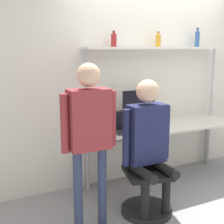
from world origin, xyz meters
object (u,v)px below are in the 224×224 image
bottle_red (114,40)px  person_standing (89,126)px  bottle_blue (197,39)px  laptop (123,126)px  cell_phone (142,129)px  office_chair (146,186)px  monitor (139,106)px  person_seated (148,136)px  bottle_amber (158,40)px

bottle_red → person_standing: bearing=-129.7°
bottle_red → bottle_blue: 1.30m
laptop → person_standing: (-0.68, -0.57, 0.21)m
cell_phone → bottle_red: (-0.28, 0.24, 1.09)m
office_chair → bottle_blue: bottle_blue is taller
office_chair → bottle_red: (-0.00, 0.78, 1.58)m
monitor → bottle_blue: size_ratio=1.95×
monitor → person_seated: 0.88m
person_seated → bottle_red: size_ratio=7.60×
bottle_red → office_chair: bearing=-89.8°
monitor → bottle_red: 0.91m
office_chair → bottle_red: bearing=90.2°
bottle_red → bottle_amber: size_ratio=0.99×
laptop → person_seated: person_seated is taller
person_standing → bottle_red: bottle_red is taller
person_standing → bottle_amber: 1.73m
monitor → bottle_red: size_ratio=2.62×
laptop → bottle_amber: bearing=19.6°
bottle_amber → person_standing: bearing=-148.8°
monitor → cell_phone: bearing=-109.1°
laptop → person_seated: 0.60m
person_seated → bottle_blue: bottle_blue is taller
laptop → person_standing: person_standing is taller
office_chair → monitor: bearing=65.1°
office_chair → bottle_blue: size_ratio=3.62×
monitor → office_chair: size_ratio=0.54×
person_standing → bottle_amber: (1.31, 0.79, 0.82)m
office_chair → person_seated: person_seated is taller
office_chair → person_seated: (-0.01, -0.04, 0.58)m
bottle_blue → person_seated: bearing=-147.7°
cell_phone → office_chair: (-0.27, -0.54, -0.49)m
laptop → person_seated: size_ratio=0.20×
laptop → office_chair: bearing=-91.8°
person_seated → person_standing: (-0.65, 0.03, 0.18)m
monitor → cell_phone: monitor is taller
person_standing → monitor: bearing=36.8°
person_standing → bottle_blue: (1.96, 0.79, 0.85)m
person_standing → bottle_red: bearing=50.3°
laptop → person_seated: bearing=-92.6°
laptop → cell_phone: size_ratio=1.98×
bottle_blue → person_standing: bearing=-158.0°
monitor → person_standing: 1.26m
office_chair → person_standing: 1.01m
cell_phone → bottle_blue: 1.54m
person_standing → bottle_blue: size_ratio=6.35×
person_seated → bottle_amber: size_ratio=7.50×
person_standing → bottle_amber: bottle_amber is taller
office_chair → bottle_blue: 2.21m
laptop → bottle_amber: (0.63, 0.22, 1.03)m
monitor → bottle_blue: bearing=2.3°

